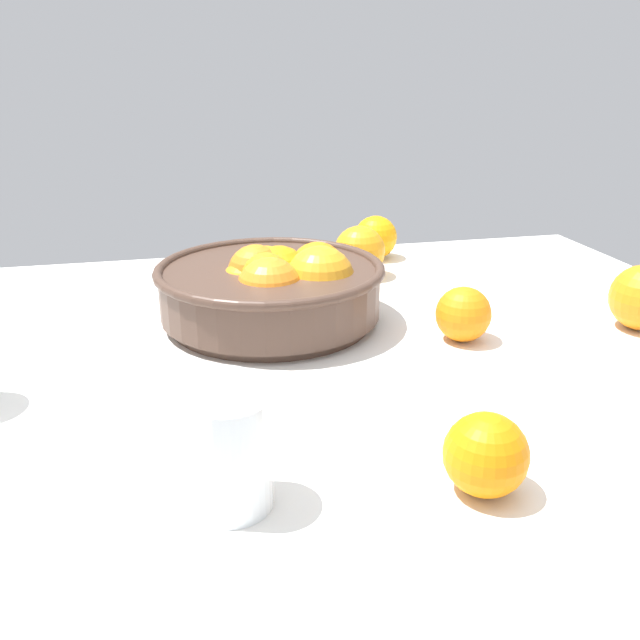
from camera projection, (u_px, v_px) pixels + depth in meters
ground_plane at (296, 373)px, 73.48cm from camera, size 119.44×91.10×3.00cm
fruit_bowl at (275, 287)px, 82.34cm from camera, size 28.22×28.22×10.04cm
juice_glass at (229, 459)px, 47.92cm from camera, size 6.24×6.24×8.80cm
loose_orange_0 at (463, 314)px, 77.35cm from camera, size 6.47×6.47×6.47cm
loose_orange_1 at (376, 237)px, 110.44cm from camera, size 7.07×7.07×7.07cm
loose_orange_2 at (486, 455)px, 49.59cm from camera, size 6.42×6.42×6.42cm
loose_orange_3 at (360, 251)px, 100.74cm from camera, size 7.77×7.77×7.77cm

